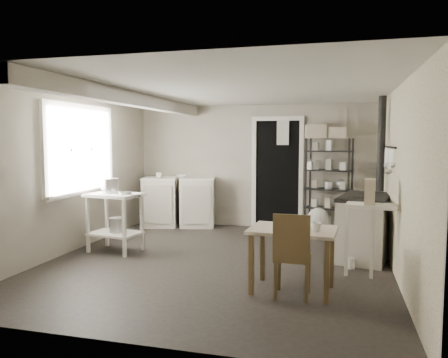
% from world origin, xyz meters
% --- Properties ---
extents(floor, '(5.00, 5.00, 0.00)m').
position_xyz_m(floor, '(0.00, 0.00, 0.00)').
color(floor, black).
rests_on(floor, ground).
extents(ceiling, '(5.00, 5.00, 0.00)m').
position_xyz_m(ceiling, '(0.00, 0.00, 2.30)').
color(ceiling, silver).
rests_on(ceiling, wall_back).
extents(wall_back, '(4.50, 0.02, 2.30)m').
position_xyz_m(wall_back, '(0.00, 2.50, 1.15)').
color(wall_back, '#A19A8A').
rests_on(wall_back, ground).
extents(wall_front, '(4.50, 0.02, 2.30)m').
position_xyz_m(wall_front, '(0.00, -2.50, 1.15)').
color(wall_front, '#A19A8A').
rests_on(wall_front, ground).
extents(wall_left, '(0.02, 5.00, 2.30)m').
position_xyz_m(wall_left, '(-2.25, 0.00, 1.15)').
color(wall_left, '#A19A8A').
rests_on(wall_left, ground).
extents(wall_right, '(0.02, 5.00, 2.30)m').
position_xyz_m(wall_right, '(2.25, 0.00, 1.15)').
color(wall_right, '#A19A8A').
rests_on(wall_right, ground).
extents(window, '(0.12, 1.76, 1.28)m').
position_xyz_m(window, '(-2.22, 0.20, 1.50)').
color(window, white).
rests_on(window, wall_left).
extents(doorway, '(0.96, 0.10, 2.08)m').
position_xyz_m(doorway, '(0.45, 2.47, 1.00)').
color(doorway, white).
rests_on(doorway, ground).
extents(ceiling_beam, '(0.18, 5.00, 0.18)m').
position_xyz_m(ceiling_beam, '(-1.20, 0.00, 2.20)').
color(ceiling_beam, white).
rests_on(ceiling_beam, ceiling).
extents(wallpaper_panel, '(0.01, 5.00, 2.30)m').
position_xyz_m(wallpaper_panel, '(2.24, 0.00, 1.15)').
color(wallpaper_panel, beige).
rests_on(wallpaper_panel, wall_right).
extents(utensil_rail, '(0.06, 1.20, 0.44)m').
position_xyz_m(utensil_rail, '(2.19, 0.60, 1.55)').
color(utensil_rail, silver).
rests_on(utensil_rail, wall_right).
extents(prep_table, '(0.83, 0.65, 0.86)m').
position_xyz_m(prep_table, '(-1.62, 0.14, 0.40)').
color(prep_table, white).
rests_on(prep_table, ground).
extents(stockpot, '(0.26, 0.26, 0.28)m').
position_xyz_m(stockpot, '(-1.73, 0.20, 0.94)').
color(stockpot, silver).
rests_on(stockpot, prep_table).
extents(saucepan, '(0.24, 0.24, 0.11)m').
position_xyz_m(saucepan, '(-1.41, 0.06, 0.85)').
color(saucepan, silver).
rests_on(saucepan, prep_table).
extents(bucket, '(0.23, 0.23, 0.24)m').
position_xyz_m(bucket, '(-1.60, 0.15, 0.39)').
color(bucket, silver).
rests_on(bucket, prep_table).
extents(base_cabinets, '(1.53, 0.92, 0.94)m').
position_xyz_m(base_cabinets, '(-1.39, 2.18, 0.46)').
color(base_cabinets, beige).
rests_on(base_cabinets, ground).
extents(mixing_bowl, '(0.32, 0.32, 0.07)m').
position_xyz_m(mixing_bowl, '(-1.32, 2.13, 0.96)').
color(mixing_bowl, white).
rests_on(mixing_bowl, base_cabinets).
extents(counter_cup, '(0.14, 0.14, 0.10)m').
position_xyz_m(counter_cup, '(-1.74, 2.04, 0.97)').
color(counter_cup, white).
rests_on(counter_cup, base_cabinets).
extents(shelf_rack, '(0.85, 0.49, 1.68)m').
position_xyz_m(shelf_rack, '(1.39, 2.28, 0.95)').
color(shelf_rack, black).
rests_on(shelf_rack, ground).
extents(shelf_jar, '(0.11, 0.11, 0.19)m').
position_xyz_m(shelf_jar, '(1.07, 2.25, 1.37)').
color(shelf_jar, white).
rests_on(shelf_jar, shelf_rack).
extents(storage_box_a, '(0.39, 0.35, 0.24)m').
position_xyz_m(storage_box_a, '(1.15, 2.27, 2.01)').
color(storage_box_a, beige).
rests_on(storage_box_a, shelf_rack).
extents(storage_box_b, '(0.30, 0.28, 0.19)m').
position_xyz_m(storage_box_b, '(1.52, 2.24, 1.99)').
color(storage_box_b, beige).
rests_on(storage_box_b, shelf_rack).
extents(stove, '(0.83, 1.22, 0.88)m').
position_xyz_m(stove, '(1.92, 0.70, 0.44)').
color(stove, beige).
rests_on(stove, ground).
extents(stovepipe, '(0.13, 0.13, 1.32)m').
position_xyz_m(stovepipe, '(2.14, 1.10, 1.59)').
color(stovepipe, black).
rests_on(stovepipe, stove).
extents(side_ledge, '(0.62, 0.39, 0.89)m').
position_xyz_m(side_ledge, '(1.94, -0.24, 0.43)').
color(side_ledge, white).
rests_on(side_ledge, ground).
extents(oats_box, '(0.13, 0.21, 0.30)m').
position_xyz_m(oats_box, '(1.91, -0.26, 1.01)').
color(oats_box, beige).
rests_on(oats_box, side_ledge).
extents(work_table, '(0.96, 0.70, 0.69)m').
position_xyz_m(work_table, '(1.09, -0.91, 0.38)').
color(work_table, beige).
rests_on(work_table, ground).
extents(table_cup, '(0.12, 0.12, 0.09)m').
position_xyz_m(table_cup, '(1.34, -1.02, 0.81)').
color(table_cup, white).
rests_on(table_cup, work_table).
extents(chair, '(0.37, 0.39, 0.90)m').
position_xyz_m(chair, '(1.11, -1.07, 0.48)').
color(chair, brown).
rests_on(chair, ground).
extents(flour_sack, '(0.41, 0.35, 0.47)m').
position_xyz_m(flour_sack, '(1.23, 2.05, 0.24)').
color(flour_sack, beige).
rests_on(flour_sack, ground).
extents(floor_crock, '(0.11, 0.11, 0.13)m').
position_xyz_m(floor_crock, '(1.73, 0.12, 0.07)').
color(floor_crock, white).
rests_on(floor_crock, ground).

